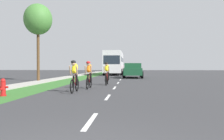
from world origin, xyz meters
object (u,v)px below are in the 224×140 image
(cyclist_distant, at_px, (107,73))
(cyclist_trailing, at_px, (89,75))
(fire_hydrant_red, at_px, (3,88))
(suv_silver, at_px, (121,68))
(bus_white, at_px, (114,62))
(street_tree_near, at_px, (38,20))
(sedan_red, at_px, (134,69))
(cyclist_lead, at_px, (75,76))
(pickup_dark_green, at_px, (133,70))

(cyclist_distant, bearing_deg, cyclist_trailing, -105.49)
(fire_hydrant_red, xyz_separation_m, suv_silver, (2.91, 56.52, 0.58))
(fire_hydrant_red, distance_m, suv_silver, 56.60)
(fire_hydrant_red, bearing_deg, bus_white, 83.84)
(street_tree_near, bearing_deg, cyclist_distant, -30.37)
(sedan_red, bearing_deg, bus_white, -100.25)
(sedan_red, bearing_deg, cyclist_trailing, -94.41)
(cyclist_lead, bearing_deg, bus_white, 89.44)
(cyclist_lead, relative_size, sedan_red, 0.40)
(fire_hydrant_red, height_order, pickup_dark_green, pickup_dark_green)
(cyclist_lead, relative_size, street_tree_near, 0.26)
(cyclist_lead, height_order, bus_white, bus_white)
(cyclist_trailing, height_order, suv_silver, suv_silver)
(cyclist_trailing, xyz_separation_m, suv_silver, (-0.18, 52.82, 0.14))
(fire_hydrant_red, height_order, cyclist_distant, cyclist_distant)
(bus_white, xyz_separation_m, sedan_red, (3.42, 18.90, -1.21))
(cyclist_lead, xyz_separation_m, cyclist_trailing, (0.36, 2.03, 0.00))
(cyclist_lead, distance_m, suv_silver, 54.85)
(suv_silver, height_order, street_tree_near, street_tree_near)
(fire_hydrant_red, height_order, cyclist_trailing, cyclist_trailing)
(pickup_dark_green, xyz_separation_m, bus_white, (-2.78, 10.69, 1.15))
(street_tree_near, bearing_deg, cyclist_trailing, -49.21)
(suv_silver, distance_m, street_tree_near, 46.85)
(cyclist_lead, xyz_separation_m, suv_silver, (0.18, 54.84, 0.14))
(cyclist_lead, relative_size, cyclist_distant, 1.00)
(bus_white, bearing_deg, cyclist_lead, -90.56)
(cyclist_lead, relative_size, suv_silver, 0.37)
(cyclist_distant, bearing_deg, sedan_red, 86.37)
(suv_silver, bearing_deg, pickup_dark_green, -85.88)
(cyclist_trailing, xyz_separation_m, sedan_red, (3.31, 42.87, -0.04))
(fire_hydrant_red, relative_size, pickup_dark_green, 0.15)
(sedan_red, bearing_deg, street_tree_near, -103.75)
(cyclist_trailing, relative_size, suv_silver, 0.37)
(fire_hydrant_red, xyz_separation_m, cyclist_distant, (3.86, 6.46, 0.44))
(suv_silver, xyz_separation_m, street_tree_near, (-5.41, -46.33, 4.38))
(bus_white, bearing_deg, pickup_dark_green, -75.43)
(cyclist_trailing, distance_m, street_tree_near, 9.68)
(bus_white, distance_m, sedan_red, 19.25)
(cyclist_lead, distance_m, street_tree_near, 10.96)
(pickup_dark_green, bearing_deg, fire_hydrant_red, -108.75)
(suv_silver, bearing_deg, fire_hydrant_red, -92.95)
(pickup_dark_green, height_order, suv_silver, suv_silver)
(bus_white, relative_size, sedan_red, 2.70)
(cyclist_distant, relative_size, street_tree_near, 0.26)
(bus_white, bearing_deg, suv_silver, 90.14)
(cyclist_lead, bearing_deg, cyclist_distant, 76.73)
(cyclist_lead, height_order, suv_silver, suv_silver)
(cyclist_distant, height_order, pickup_dark_green, pickup_dark_green)
(cyclist_distant, bearing_deg, suv_silver, 91.09)
(fire_hydrant_red, distance_m, pickup_dark_green, 17.94)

